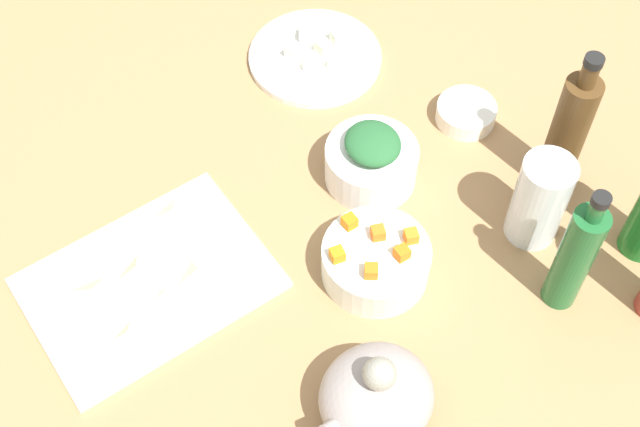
% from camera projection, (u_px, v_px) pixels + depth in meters
% --- Properties ---
extents(tabletop, '(1.90, 1.90, 0.03)m').
position_uv_depth(tabletop, '(320.00, 239.00, 1.27)').
color(tabletop, '#A1794E').
rests_on(tabletop, ground).
extents(cutting_board, '(0.35, 0.26, 0.01)m').
position_uv_depth(cutting_board, '(149.00, 283.00, 1.21)').
color(cutting_board, white).
rests_on(cutting_board, tabletop).
extents(plate_tofu, '(0.22, 0.22, 0.01)m').
position_uv_depth(plate_tofu, '(315.00, 57.00, 1.46)').
color(plate_tofu, white).
rests_on(plate_tofu, tabletop).
extents(bowl_greens, '(0.14, 0.14, 0.06)m').
position_uv_depth(bowl_greens, '(371.00, 164.00, 1.29)').
color(bowl_greens, white).
rests_on(bowl_greens, tabletop).
extents(bowl_carrots, '(0.15, 0.15, 0.06)m').
position_uv_depth(bowl_carrots, '(376.00, 261.00, 1.20)').
color(bowl_carrots, white).
rests_on(bowl_carrots, tabletop).
extents(bowl_small_side, '(0.09, 0.09, 0.03)m').
position_uv_depth(bowl_small_side, '(466.00, 113.00, 1.37)').
color(bowl_small_side, white).
rests_on(bowl_small_side, tabletop).
extents(teapot, '(0.16, 0.14, 0.14)m').
position_uv_depth(teapot, '(376.00, 396.00, 1.06)').
color(teapot, '#A19591').
rests_on(teapot, tabletop).
extents(bottle_1, '(0.05, 0.05, 0.26)m').
position_uv_depth(bottle_1, '(568.00, 133.00, 1.22)').
color(bottle_1, '#513519').
rests_on(bottle_1, tabletop).
extents(bottle_3, '(0.05, 0.05, 0.23)m').
position_uv_depth(bottle_3, '(575.00, 257.00, 1.12)').
color(bottle_3, '#20622F').
rests_on(bottle_3, tabletop).
extents(drinking_glass_0, '(0.08, 0.08, 0.15)m').
position_uv_depth(drinking_glass_0, '(540.00, 200.00, 1.20)').
color(drinking_glass_0, white).
rests_on(drinking_glass_0, tabletop).
extents(carrot_cube_0, '(0.02, 0.02, 0.02)m').
position_uv_depth(carrot_cube_0, '(378.00, 233.00, 1.18)').
color(carrot_cube_0, orange).
rests_on(carrot_cube_0, bowl_carrots).
extents(carrot_cube_1, '(0.02, 0.02, 0.02)m').
position_uv_depth(carrot_cube_1, '(411.00, 236.00, 1.18)').
color(carrot_cube_1, orange).
rests_on(carrot_cube_1, bowl_carrots).
extents(carrot_cube_2, '(0.03, 0.03, 0.02)m').
position_uv_depth(carrot_cube_2, '(371.00, 271.00, 1.15)').
color(carrot_cube_2, orange).
rests_on(carrot_cube_2, bowl_carrots).
extents(carrot_cube_3, '(0.02, 0.02, 0.02)m').
position_uv_depth(carrot_cube_3, '(337.00, 255.00, 1.16)').
color(carrot_cube_3, orange).
rests_on(carrot_cube_3, bowl_carrots).
extents(carrot_cube_4, '(0.02, 0.02, 0.02)m').
position_uv_depth(carrot_cube_4, '(402.00, 253.00, 1.16)').
color(carrot_cube_4, orange).
rests_on(carrot_cube_4, bowl_carrots).
extents(carrot_cube_5, '(0.02, 0.02, 0.02)m').
position_uv_depth(carrot_cube_5, '(350.00, 222.00, 1.19)').
color(carrot_cube_5, orange).
rests_on(carrot_cube_5, bowl_carrots).
extents(chopped_greens_mound, '(0.10, 0.10, 0.03)m').
position_uv_depth(chopped_greens_mound, '(373.00, 143.00, 1.25)').
color(chopped_greens_mound, '#276133').
rests_on(chopped_greens_mound, bowl_greens).
extents(tofu_cube_0, '(0.03, 0.03, 0.02)m').
position_uv_depth(tofu_cube_0, '(306.00, 34.00, 1.46)').
color(tofu_cube_0, silver).
rests_on(tofu_cube_0, plate_tofu).
extents(tofu_cube_1, '(0.03, 0.03, 0.02)m').
position_uv_depth(tofu_cube_1, '(312.00, 64.00, 1.42)').
color(tofu_cube_1, '#EAE9CC').
rests_on(tofu_cube_1, plate_tofu).
extents(tofu_cube_2, '(0.03, 0.03, 0.02)m').
position_uv_depth(tofu_cube_2, '(338.00, 37.00, 1.46)').
color(tofu_cube_2, white).
rests_on(tofu_cube_2, plate_tofu).
extents(tofu_cube_3, '(0.02, 0.02, 0.02)m').
position_uv_depth(tofu_cube_3, '(323.00, 47.00, 1.45)').
color(tofu_cube_3, '#FCEECE').
rests_on(tofu_cube_3, plate_tofu).
extents(tofu_cube_4, '(0.03, 0.03, 0.02)m').
position_uv_depth(tofu_cube_4, '(293.00, 52.00, 1.44)').
color(tofu_cube_4, white).
rests_on(tofu_cube_4, plate_tofu).
extents(tofu_cube_5, '(0.03, 0.03, 0.02)m').
position_uv_depth(tofu_cube_5, '(337.00, 64.00, 1.42)').
color(tofu_cube_5, white).
rests_on(tofu_cube_5, plate_tofu).
extents(dumpling_0, '(0.08, 0.08, 0.03)m').
position_uv_depth(dumpling_0, '(93.00, 294.00, 1.18)').
color(dumpling_0, beige).
rests_on(dumpling_0, cutting_board).
extents(dumpling_1, '(0.05, 0.06, 0.03)m').
position_uv_depth(dumpling_1, '(165.00, 298.00, 1.17)').
color(dumpling_1, beige).
rests_on(dumpling_1, cutting_board).
extents(dumpling_2, '(0.07, 0.07, 0.02)m').
position_uv_depth(dumpling_2, '(172.00, 215.00, 1.25)').
color(dumpling_2, beige).
rests_on(dumpling_2, cutting_board).
extents(dumpling_3, '(0.07, 0.06, 0.03)m').
position_uv_depth(dumpling_3, '(199.00, 275.00, 1.19)').
color(dumpling_3, beige).
rests_on(dumpling_3, cutting_board).
extents(dumpling_4, '(0.07, 0.07, 0.03)m').
position_uv_depth(dumpling_4, '(138.00, 272.00, 1.19)').
color(dumpling_4, beige).
rests_on(dumpling_4, cutting_board).
extents(dumpling_5, '(0.05, 0.06, 0.03)m').
position_uv_depth(dumpling_5, '(129.00, 336.00, 1.14)').
color(dumpling_5, beige).
rests_on(dumpling_5, cutting_board).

